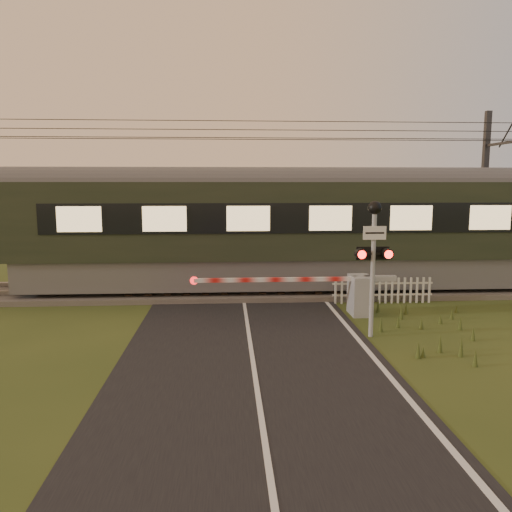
{
  "coord_description": "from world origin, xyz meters",
  "views": [
    {
      "loc": [
        -0.55,
        -11.29,
        3.92
      ],
      "look_at": [
        0.3,
        3.2,
        1.83
      ],
      "focal_mm": 35.0,
      "sensor_mm": 36.0,
      "label": 1
    }
  ],
  "objects": [
    {
      "name": "crossing_signal",
      "position": [
        3.16,
        1.04,
        2.41
      ],
      "size": [
        0.89,
        0.36,
        3.5
      ],
      "color": "gray",
      "rests_on": "ground"
    },
    {
      "name": "road",
      "position": [
        0.02,
        -0.23,
        0.01
      ],
      "size": [
        6.0,
        140.0,
        0.03
      ],
      "color": "black",
      "rests_on": "ground"
    },
    {
      "name": "boom_gate",
      "position": [
        3.23,
        3.26,
        0.66
      ],
      "size": [
        6.19,
        0.92,
        1.22
      ],
      "color": "gray",
      "rests_on": "ground"
    },
    {
      "name": "catenary_mast",
      "position": [
        10.01,
        8.72,
        3.56
      ],
      "size": [
        0.22,
        2.46,
        6.84
      ],
      "color": "#2D2D30",
      "rests_on": "ground"
    },
    {
      "name": "track_bed",
      "position": [
        0.0,
        6.5,
        0.07
      ],
      "size": [
        140.0,
        3.4,
        0.39
      ],
      "color": "#47423D",
      "rests_on": "ground"
    },
    {
      "name": "ground",
      "position": [
        0.0,
        0.0,
        0.0
      ],
      "size": [
        160.0,
        160.0,
        0.0
      ],
      "primitive_type": "plane",
      "color": "#304018",
      "rests_on": "ground"
    },
    {
      "name": "picket_fence",
      "position": [
        4.58,
        4.6,
        0.44
      ],
      "size": [
        3.37,
        0.07,
        0.86
      ],
      "color": "silver",
      "rests_on": "ground"
    },
    {
      "name": "overhead_wires",
      "position": [
        0.0,
        6.5,
        5.72
      ],
      "size": [
        120.0,
        0.62,
        0.62
      ],
      "color": "black",
      "rests_on": "ground"
    }
  ]
}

